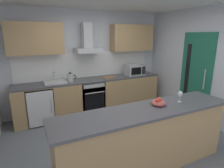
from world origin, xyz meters
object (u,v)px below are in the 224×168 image
object	(u,v)px
refrigerator	(40,105)
wine_glass	(180,94)
oven	(91,96)
chopping_board	(108,77)
microwave	(135,70)
range_hood	(87,43)
kettle	(70,78)
fruit_bowl	(159,102)
sink	(55,82)

from	to	relation	value
refrigerator	wine_glass	distance (m)	3.09
oven	chopping_board	distance (m)	0.67
microwave	range_hood	distance (m)	1.50
kettle	oven	bearing A→B (deg)	3.79
kettle	chopping_board	bearing A→B (deg)	0.57
kettle	microwave	bearing A→B (deg)	0.18
fruit_bowl	microwave	bearing A→B (deg)	65.84
microwave	fruit_bowl	world-z (taller)	microwave
oven	fruit_bowl	world-z (taller)	fruit_bowl
microwave	kettle	bearing A→B (deg)	-179.82
fruit_bowl	sink	bearing A→B (deg)	116.34
oven	chopping_board	size ratio (longest dim) A/B	2.35
fruit_bowl	refrigerator	bearing A→B (deg)	123.66
sink	kettle	bearing A→B (deg)	-7.25
kettle	range_hood	bearing A→B (deg)	17.78
range_hood	chopping_board	size ratio (longest dim) A/B	2.12
refrigerator	sink	xyz separation A→B (m)	(0.38, 0.01, 0.50)
sink	range_hood	distance (m)	1.22
microwave	chopping_board	xyz separation A→B (m)	(-0.80, 0.00, -0.14)
chopping_board	refrigerator	bearing A→B (deg)	179.31
range_hood	wine_glass	size ratio (longest dim) A/B	4.05
wine_glass	oven	bearing A→B (deg)	106.29
wine_glass	fruit_bowl	xyz separation A→B (m)	(-0.40, 0.03, -0.08)
oven	refrigerator	xyz separation A→B (m)	(-1.24, -0.00, -0.03)
fruit_bowl	kettle	bearing A→B (deg)	109.26
wine_glass	microwave	bearing A→B (deg)	74.91
kettle	chopping_board	size ratio (longest dim) A/B	0.85
microwave	wine_glass	bearing A→B (deg)	-105.09
wine_glass	chopping_board	world-z (taller)	wine_glass
oven	sink	bearing A→B (deg)	179.27
range_hood	wine_glass	distance (m)	2.64
microwave	range_hood	xyz separation A→B (m)	(-1.30, 0.16, 0.74)
kettle	refrigerator	bearing A→B (deg)	177.59
refrigerator	kettle	size ratio (longest dim) A/B	2.94
refrigerator	microwave	size ratio (longest dim) A/B	1.70
sink	chopping_board	world-z (taller)	sink
oven	sink	world-z (taller)	sink
sink	microwave	bearing A→B (deg)	-1.03
kettle	wine_glass	xyz separation A→B (m)	(1.19, -2.29, 0.08)
range_hood	fruit_bowl	bearing A→B (deg)	-83.38
fruit_bowl	chopping_board	distance (m)	2.28
microwave	sink	distance (m)	2.16
oven	fruit_bowl	xyz separation A→B (m)	(0.28, -2.29, 0.55)
sink	range_hood	size ratio (longest dim) A/B	0.69
refrigerator	fruit_bowl	distance (m)	2.81
sink	range_hood	xyz separation A→B (m)	(0.86, 0.12, 0.86)
sink	refrigerator	bearing A→B (deg)	-177.96
refrigerator	microwave	xyz separation A→B (m)	(2.54, -0.03, 0.62)
refrigerator	sink	world-z (taller)	sink
microwave	kettle	world-z (taller)	microwave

